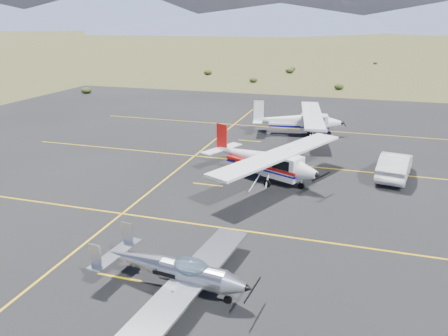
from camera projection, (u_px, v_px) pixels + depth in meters
The scene contains 6 objects.
ground at pixel (216, 248), 20.10m from camera, with size 1600.00×1600.00×0.00m, color #383D1C.
apron at pixel (252, 193), 26.42m from camera, with size 72.00×72.00×0.02m, color black.
aircraft_low_wing at pixel (177, 270), 16.67m from camera, with size 6.14×8.52×1.84m.
aircraft_cessna at pixel (264, 159), 28.37m from camera, with size 8.89×11.71×3.08m.
aircraft_plain at pixel (299, 120), 39.40m from camera, with size 7.18×11.85×2.99m.
sedan at pixel (395, 165), 28.70m from camera, with size 1.80×5.16×1.70m, color silver.
Camera 1 is at (5.63, -16.91, 9.99)m, focal length 35.00 mm.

